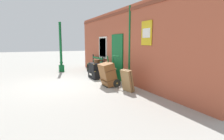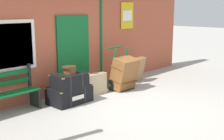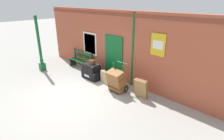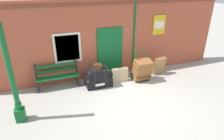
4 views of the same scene
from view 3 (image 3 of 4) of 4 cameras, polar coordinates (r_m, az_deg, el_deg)
The scene contains 11 objects.
ground_plane at distance 7.55m, azimuth -12.45°, elevation -7.82°, with size 60.00×60.00×0.00m, color #A3A099.
brick_facade at distance 8.54m, azimuth 1.33°, elevation 7.65°, with size 10.40×0.35×3.20m.
lamp_post at distance 10.30m, azimuth -21.68°, elevation 5.69°, with size 0.28×0.28×2.92m.
platform_bench at distance 10.20m, azimuth -9.63°, elevation 2.91°, with size 1.60×0.43×1.01m.
steamer_trunk_base at distance 8.92m, azimuth -6.09°, elevation -1.24°, with size 1.01×0.68×0.43m.
steamer_trunk_middle at distance 8.78m, azimuth -6.53°, elevation 0.95°, with size 0.82×0.56×0.33m.
round_hatbox at distance 8.69m, azimuth -6.39°, elevation 2.58°, with size 0.34×0.31×0.18m.
porters_trolley at distance 7.67m, azimuth 2.22°, elevation -4.54°, with size 0.71×0.56×1.21m.
large_brown_trunk at distance 7.46m, azimuth 1.35°, elevation -3.53°, with size 0.70×0.62×0.96m.
suitcase_beige at distance 7.13m, azimuth 9.08°, elevation -5.82°, with size 0.54×0.36×0.80m.
suitcase_charcoal at distance 8.27m, azimuth -1.76°, elevation -2.44°, with size 0.68×0.19×0.61m.
Camera 3 is at (5.65, -3.47, 3.61)m, focal length 29.04 mm.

